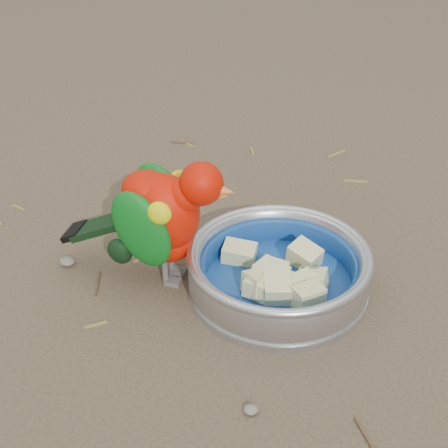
# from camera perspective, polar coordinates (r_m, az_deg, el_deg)

# --- Properties ---
(ground) EXTENTS (60.00, 60.00, 0.00)m
(ground) POSITION_cam_1_polar(r_m,az_deg,el_deg) (0.89, 5.26, -5.39)
(ground) COLOR #4E3E2F
(food_bowl) EXTENTS (0.23, 0.23, 0.02)m
(food_bowl) POSITION_cam_1_polar(r_m,az_deg,el_deg) (0.88, 4.51, -5.19)
(food_bowl) COLOR #B2B2BA
(food_bowl) RESTS_ON ground
(bowl_wall) EXTENTS (0.23, 0.23, 0.04)m
(bowl_wall) POSITION_cam_1_polar(r_m,az_deg,el_deg) (0.86, 4.59, -3.62)
(bowl_wall) COLOR #B2B2BA
(bowl_wall) RESTS_ON food_bowl
(fruit_wedges) EXTENTS (0.14, 0.14, 0.03)m
(fruit_wedges) POSITION_cam_1_polar(r_m,az_deg,el_deg) (0.87, 4.57, -4.00)
(fruit_wedges) COLOR beige
(fruit_wedges) RESTS_ON food_bowl
(lory_parrot) EXTENTS (0.21, 0.11, 0.17)m
(lory_parrot) POSITION_cam_1_polar(r_m,az_deg,el_deg) (0.86, -5.10, 0.09)
(lory_parrot) COLOR #BD1101
(lory_parrot) RESTS_ON ground
(ground_debris) EXTENTS (0.90, 0.80, 0.01)m
(ground_debris) POSITION_cam_1_polar(r_m,az_deg,el_deg) (0.94, 2.71, -2.59)
(ground_debris) COLOR olive
(ground_debris) RESTS_ON ground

